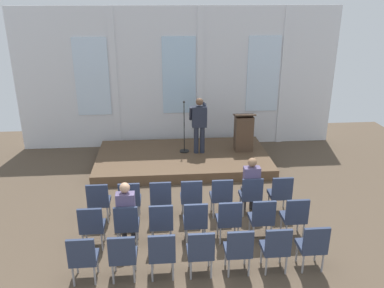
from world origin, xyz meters
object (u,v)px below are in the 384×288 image
(chair_r0_c1, at_px, (130,198))
(audience_r0_c5, at_px, (251,183))
(chair_r2_c6, at_px, (313,244))
(chair_r1_c0, at_px, (92,224))
(chair_r0_c3, at_px, (191,196))
(chair_r2_c2, at_px, (162,252))
(audience_r1_c1, at_px, (126,211))
(chair_r2_c4, at_px, (239,248))
(chair_r0_c5, at_px, (251,193))
(speaker, at_px, (199,122))
(chair_r2_c0, at_px, (83,256))
(chair_r1_c2, at_px, (161,221))
(chair_r2_c5, at_px, (276,246))
(chair_r1_c3, at_px, (195,220))
(chair_r2_c3, at_px, (201,250))
(mic_stand, at_px, (184,141))
(chair_r0_c2, at_px, (161,197))
(chair_r0_c6, at_px, (280,192))
(chair_r1_c1, at_px, (127,223))
(chair_r0_c4, at_px, (221,195))
(chair_r1_c4, at_px, (229,218))
(chair_r2_c1, at_px, (123,254))
(lectern, at_px, (244,132))
(chair_r0_c0, at_px, (99,199))
(chair_r1_c6, at_px, (295,215))
(chair_r1_c5, at_px, (262,217))

(chair_r0_c1, relative_size, audience_r0_c5, 0.69)
(chair_r2_c6, bearing_deg, chair_r1_c0, 166.11)
(chair_r0_c3, relative_size, chair_r1_c0, 1.00)
(chair_r1_c0, bearing_deg, chair_r2_c2, -36.56)
(audience_r1_c1, height_order, chair_r2_c4, audience_r1_c1)
(chair_r0_c5, relative_size, chair_r2_c6, 1.00)
(speaker, height_order, audience_r1_c1, speaker)
(chair_r1_c0, relative_size, chair_r2_c0, 1.00)
(chair_r1_c2, xyz_separation_m, chair_r2_c0, (-1.34, -0.99, 0.00))
(chair_r2_c2, xyz_separation_m, chair_r2_c5, (2.01, 0.00, 0.00))
(chair_r1_c2, bearing_deg, chair_r1_c3, 0.00)
(chair_r0_c3, height_order, chair_r2_c3, same)
(mic_stand, xyz_separation_m, chair_r0_c2, (-0.73, -3.22, -0.09))
(chair_r2_c0, bearing_deg, audience_r1_c1, 58.01)
(chair_r0_c6, bearing_deg, chair_r1_c1, -163.48)
(chair_r0_c1, bearing_deg, audience_r0_c5, 1.68)
(chair_r2_c0, bearing_deg, chair_r1_c1, 56.02)
(chair_r1_c1, bearing_deg, chair_r1_c2, 0.00)
(speaker, distance_m, chair_r2_c2, 5.28)
(audience_r0_c5, relative_size, chair_r1_c2, 1.46)
(chair_r0_c4, bearing_deg, chair_r2_c0, -143.44)
(audience_r1_c1, xyz_separation_m, chair_r2_c0, (-0.67, -1.07, -0.22))
(chair_r0_c3, height_order, chair_r1_c4, same)
(chair_r2_c1, distance_m, chair_r2_c3, 1.34)
(speaker, bearing_deg, audience_r1_c1, -114.46)
(chair_r0_c4, distance_m, chair_r1_c2, 1.67)
(chair_r0_c2, bearing_deg, chair_r0_c1, 180.00)
(chair_r2_c4, bearing_deg, chair_r2_c2, 180.00)
(chair_r1_c3, bearing_deg, chair_r2_c2, -123.98)
(mic_stand, xyz_separation_m, audience_r1_c1, (-1.40, -4.13, 0.13))
(chair_r0_c3, distance_m, chair_r2_c1, 2.40)
(lectern, distance_m, chair_r0_c0, 5.01)
(chair_r1_c3, relative_size, chair_r2_c5, 1.00)
(mic_stand, distance_m, chair_r0_c0, 3.83)
(chair_r2_c4, bearing_deg, speaker, 92.02)
(chair_r0_c3, bearing_deg, lectern, 60.38)
(chair_r1_c0, bearing_deg, chair_r2_c5, -16.52)
(audience_r1_c1, distance_m, chair_r2_c4, 2.29)
(chair_r1_c6, distance_m, chair_r2_c3, 2.24)
(chair_r1_c5, height_order, chair_r2_c4, same)
(mic_stand, relative_size, chair_r1_c0, 1.65)
(chair_r0_c4, height_order, chair_r2_c1, same)
(chair_r0_c1, xyz_separation_m, chair_r2_c2, (0.67, -1.99, 0.00))
(chair_r0_c2, bearing_deg, chair_r0_c6, 0.00)
(chair_r0_c2, relative_size, chair_r2_c0, 1.00)
(chair_r2_c3, bearing_deg, chair_r1_c2, 123.98)
(chair_r1_c5, bearing_deg, chair_r0_c0, 163.48)
(chair_r0_c3, height_order, chair_r1_c6, same)
(chair_r1_c2, distance_m, chair_r2_c3, 1.20)
(chair_r2_c1, bearing_deg, chair_r0_c5, 36.56)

